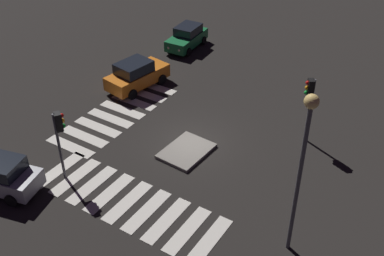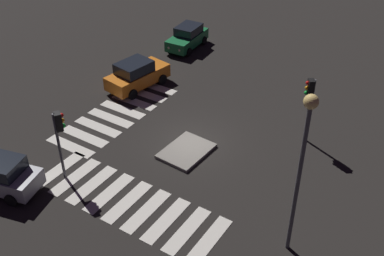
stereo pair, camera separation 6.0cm
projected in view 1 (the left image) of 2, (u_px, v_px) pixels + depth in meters
name	position (u px, v px, depth m)	size (l,w,h in m)	color
ground_plane	(192.00, 142.00, 27.19)	(80.00, 80.00, 0.00)	black
traffic_island	(186.00, 151.00, 26.38)	(3.02, 2.33, 0.18)	gray
car_orange	(137.00, 75.00, 31.92)	(4.62, 2.62, 1.93)	orange
car_green	(187.00, 37.00, 37.19)	(4.11, 2.08, 1.75)	#196B38
traffic_light_west	(310.00, 95.00, 25.71)	(0.54, 0.53, 3.92)	#47474C
traffic_light_east	(59.00, 130.00, 23.05)	(0.53, 0.54, 3.89)	#47474C
street_lamp	(303.00, 151.00, 17.86)	(0.56, 0.56, 7.70)	#47474C
crosswalk_near	(117.00, 114.00, 29.65)	(8.75, 3.20, 0.02)	silver
crosswalk_side	(128.00, 202.00, 23.15)	(3.20, 9.90, 0.02)	silver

